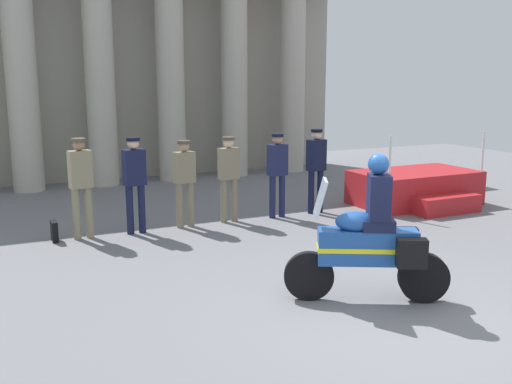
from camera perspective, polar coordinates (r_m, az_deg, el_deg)
name	(u,v)px	position (r m, az deg, el deg)	size (l,w,h in m)	color
ground_plane	(395,317)	(7.30, 13.39, -11.82)	(28.00, 28.00, 0.00)	slate
colonnade_backdrop	(131,59)	(16.48, -12.14, 12.60)	(12.82, 1.60, 6.37)	#A49F91
reviewing_stand	(417,189)	(13.55, 15.45, 0.31)	(2.72, 2.06, 1.66)	#B21E23
officer_in_row_0	(81,180)	(10.62, -16.75, 1.14)	(0.41, 0.27, 1.79)	#847A5B
officer_in_row_1	(135,177)	(10.74, -11.79, 1.41)	(0.41, 0.27, 1.76)	#141938
officer_in_row_2	(184,176)	(11.06, -7.01, 1.52)	(0.41, 0.27, 1.66)	#7A7056
officer_in_row_3	(229,172)	(11.39, -2.68, 1.95)	(0.41, 0.27, 1.69)	#7A7056
officer_in_row_4	(277,168)	(11.76, 2.10, 2.32)	(0.41, 0.27, 1.71)	#191E42
officer_in_row_5	(316,164)	(12.22, 5.90, 2.75)	(0.41, 0.27, 1.77)	black
motorcycle_with_rider	(373,241)	(7.49, 11.38, -4.71)	(1.90, 1.17, 1.90)	black
briefcase_on_ground	(54,231)	(10.77, -19.12, -3.64)	(0.10, 0.32, 0.36)	black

